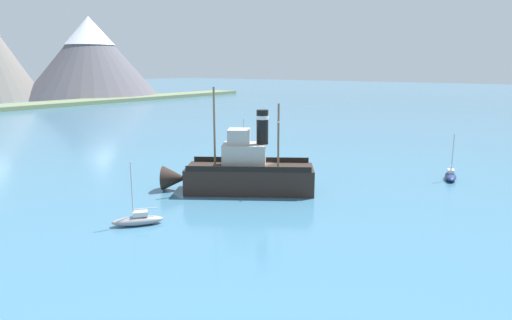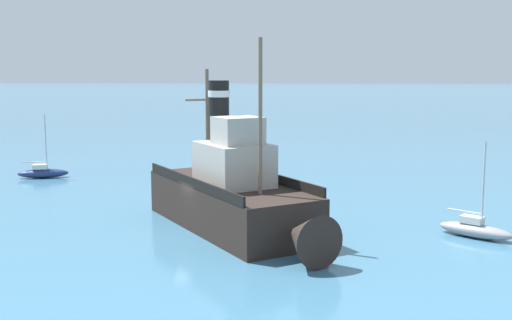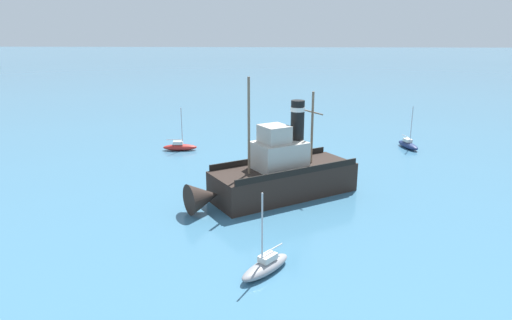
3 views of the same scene
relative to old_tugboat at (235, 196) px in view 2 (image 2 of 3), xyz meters
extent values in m
plane|color=teal|center=(1.89, -0.25, -1.83)|extent=(600.00, 600.00, 0.00)
cube|color=#2D231E|center=(0.33, -0.52, -0.63)|extent=(10.22, 12.46, 2.40)
cone|color=#2D231E|center=(-3.59, 5.52, -0.63)|extent=(3.28, 3.29, 2.35)
cube|color=#B2ADA3|center=(0.06, -0.10, 1.67)|extent=(4.69, 4.99, 2.20)
cube|color=#B2ADA3|center=(-0.21, 0.32, 3.47)|extent=(2.93, 2.88, 1.40)
cylinder|color=black|center=(0.99, -1.52, 4.37)|extent=(1.10, 1.10, 3.20)
cylinder|color=silver|center=(0.99, -1.52, 5.27)|extent=(1.16, 1.16, 0.35)
cylinder|color=#75604C|center=(-1.46, 2.25, 4.32)|extent=(0.20, 0.20, 7.50)
cylinder|color=#75604C|center=(1.80, -2.78, 3.57)|extent=(0.20, 0.20, 6.00)
cylinder|color=#75604C|center=(1.80, -2.78, 4.89)|extent=(2.25, 1.52, 0.12)
cube|color=black|center=(-1.47, -1.69, 0.82)|extent=(6.31, 9.63, 0.50)
cube|color=black|center=(2.14, 0.66, 0.82)|extent=(6.31, 9.63, 0.50)
ellipsoid|color=navy|center=(16.42, -15.01, -1.48)|extent=(3.96, 2.05, 0.70)
cube|color=silver|center=(16.61, -14.96, -0.95)|extent=(1.23, 0.90, 0.36)
cylinder|color=#B7B7BC|center=(16.13, -15.09, 0.97)|extent=(0.10, 0.10, 4.20)
cylinder|color=#B7B7BC|center=(16.99, -14.85, -0.58)|extent=(1.76, 0.55, 0.08)
ellipsoid|color=gray|center=(-12.24, 0.67, -1.48)|extent=(3.67, 3.21, 0.70)
cube|color=silver|center=(-12.08, 0.54, -0.95)|extent=(1.26, 1.18, 0.36)
cylinder|color=#B7B7BC|center=(-12.47, 0.85, 0.97)|extent=(0.10, 0.10, 4.20)
cylinder|color=#B7B7BC|center=(-11.76, 0.30, -0.58)|extent=(1.47, 1.17, 0.08)
camera|label=1|loc=(-33.52, -25.71, 9.97)|focal=32.00mm
camera|label=2|loc=(-3.26, 32.76, 6.68)|focal=45.00mm
camera|label=3|loc=(-35.27, 0.11, 11.52)|focal=32.00mm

